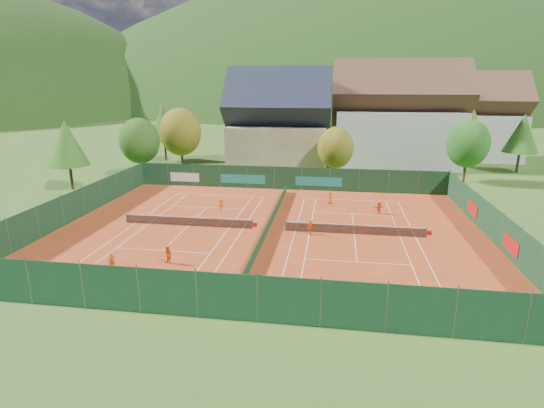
% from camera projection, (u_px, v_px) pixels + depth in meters
% --- Properties ---
extents(ground, '(600.00, 600.00, 0.00)m').
position_uv_depth(ground, '(269.00, 230.00, 40.36)').
color(ground, '#34581B').
rests_on(ground, ground).
extents(clay_pad, '(40.00, 32.00, 0.01)m').
position_uv_depth(clay_pad, '(269.00, 230.00, 40.36)').
color(clay_pad, '#A43818').
rests_on(clay_pad, ground).
extents(court_markings_left, '(11.03, 23.83, 0.00)m').
position_uv_depth(court_markings_left, '(188.00, 226.00, 41.49)').
color(court_markings_left, white).
rests_on(court_markings_left, ground).
extents(court_markings_right, '(11.03, 23.83, 0.00)m').
position_uv_depth(court_markings_right, '(354.00, 234.00, 39.22)').
color(court_markings_right, white).
rests_on(court_markings_right, ground).
extents(tennis_net_left, '(13.30, 0.10, 1.02)m').
position_uv_depth(tennis_net_left, '(190.00, 221.00, 41.33)').
color(tennis_net_left, '#59595B').
rests_on(tennis_net_left, ground).
extents(tennis_net_right, '(13.30, 0.10, 1.02)m').
position_uv_depth(tennis_net_right, '(356.00, 229.00, 39.06)').
color(tennis_net_right, '#59595B').
rests_on(tennis_net_right, ground).
extents(court_divider, '(0.03, 28.80, 1.00)m').
position_uv_depth(court_divider, '(269.00, 225.00, 40.22)').
color(court_divider, '#153A1E').
rests_on(court_divider, ground).
extents(fence_north, '(40.00, 0.10, 3.00)m').
position_uv_depth(fence_north, '(284.00, 178.00, 55.21)').
color(fence_north, '#153B21').
rests_on(fence_north, ground).
extents(fence_south, '(40.00, 0.04, 3.00)m').
position_uv_depth(fence_south, '(227.00, 297.00, 24.74)').
color(fence_south, '#163D24').
rests_on(fence_south, ground).
extents(fence_west, '(0.04, 32.00, 3.00)m').
position_uv_depth(fence_west, '(73.00, 206.00, 42.78)').
color(fence_west, '#153B20').
rests_on(fence_west, ground).
extents(fence_east, '(0.09, 32.00, 3.00)m').
position_uv_depth(fence_east, '(494.00, 225.00, 37.16)').
color(fence_east, '#13351D').
rests_on(fence_east, ground).
extents(chalet, '(16.20, 12.00, 16.00)m').
position_uv_depth(chalet, '(279.00, 127.00, 67.46)').
color(chalet, beige).
rests_on(chalet, ground).
extents(hotel_block_a, '(21.60, 11.00, 17.25)m').
position_uv_depth(hotel_block_a, '(398.00, 121.00, 70.26)').
color(hotel_block_a, silver).
rests_on(hotel_block_a, ground).
extents(hotel_block_b, '(17.28, 10.00, 15.50)m').
position_uv_depth(hotel_block_b, '(471.00, 122.00, 76.09)').
color(hotel_block_b, silver).
rests_on(hotel_block_b, ground).
extents(tree_west_front, '(5.72, 5.72, 8.69)m').
position_uv_depth(tree_west_front, '(139.00, 141.00, 60.99)').
color(tree_west_front, '#452818').
rests_on(tree_west_front, ground).
extents(tree_west_mid, '(6.44, 6.44, 9.78)m').
position_uv_depth(tree_west_mid, '(180.00, 132.00, 65.94)').
color(tree_west_mid, '#482C19').
rests_on(tree_west_mid, ground).
extents(tree_west_back, '(5.60, 5.60, 10.00)m').
position_uv_depth(tree_west_back, '(164.00, 122.00, 74.20)').
color(tree_west_back, '#432618').
rests_on(tree_west_back, ground).
extents(tree_center, '(5.01, 5.01, 7.60)m').
position_uv_depth(tree_center, '(336.00, 148.00, 59.11)').
color(tree_center, '#492C1A').
rests_on(tree_center, ground).
extents(tree_east_front, '(5.72, 5.72, 8.69)m').
position_uv_depth(tree_east_front, '(468.00, 144.00, 58.27)').
color(tree_east_front, '#472D19').
rests_on(tree_east_front, ground).
extents(tree_east_mid, '(5.04, 5.04, 9.00)m').
position_uv_depth(tree_east_mid, '(523.00, 133.00, 64.27)').
color(tree_east_mid, '#452D18').
rests_on(tree_east_mid, ground).
extents(tree_west_side, '(5.04, 5.04, 9.00)m').
position_uv_depth(tree_west_side, '(67.00, 143.00, 54.05)').
color(tree_west_side, '#482C19').
rests_on(tree_west_side, ground).
extents(tree_east_back, '(7.15, 7.15, 10.86)m').
position_uv_depth(tree_east_back, '(454.00, 123.00, 72.82)').
color(tree_east_back, '#4A2C1A').
rests_on(tree_east_back, ground).
extents(mountain_backdrop, '(820.00, 530.00, 242.00)m').
position_uv_depth(mountain_backdrop, '(370.00, 169.00, 269.18)').
color(mountain_backdrop, '#183210').
rests_on(mountain_backdrop, ground).
extents(ball_hopper, '(0.34, 0.34, 0.80)m').
position_uv_depth(ball_hopper, '(448.00, 302.00, 26.08)').
color(ball_hopper, slate).
rests_on(ball_hopper, ground).
extents(loose_ball_0, '(0.07, 0.07, 0.07)m').
position_uv_depth(loose_ball_0, '(147.00, 258.00, 33.90)').
color(loose_ball_0, '#CCD833').
rests_on(loose_ball_0, ground).
extents(loose_ball_1, '(0.07, 0.07, 0.07)m').
position_uv_depth(loose_ball_1, '(279.00, 285.00, 29.34)').
color(loose_ball_1, '#CCD833').
rests_on(loose_ball_1, ground).
extents(loose_ball_2, '(0.07, 0.07, 0.07)m').
position_uv_depth(loose_ball_2, '(322.00, 225.00, 41.68)').
color(loose_ball_2, '#CCD833').
rests_on(loose_ball_2, ground).
extents(loose_ball_3, '(0.07, 0.07, 0.07)m').
position_uv_depth(loose_ball_3, '(232.00, 202.00, 49.52)').
color(loose_ball_3, '#CCD833').
rests_on(loose_ball_3, ground).
extents(loose_ball_4, '(0.07, 0.07, 0.07)m').
position_uv_depth(loose_ball_4, '(389.00, 256.00, 34.15)').
color(loose_ball_4, '#CCD833').
rests_on(loose_ball_4, ground).
extents(player_left_near, '(0.52, 0.42, 1.25)m').
position_uv_depth(player_left_near, '(112.00, 261.00, 31.89)').
color(player_left_near, '#CC4812').
rests_on(player_left_near, ground).
extents(player_left_mid, '(0.88, 0.82, 1.45)m').
position_uv_depth(player_left_mid, '(168.00, 255.00, 32.57)').
color(player_left_mid, '#D95813').
rests_on(player_left_mid, ground).
extents(player_left_far, '(1.02, 0.77, 1.40)m').
position_uv_depth(player_left_far, '(221.00, 205.00, 45.84)').
color(player_left_far, '#E64D14').
rests_on(player_left_far, ground).
extents(player_right_near, '(0.79, 0.80, 1.36)m').
position_uv_depth(player_right_near, '(310.00, 228.00, 38.93)').
color(player_right_near, '#E35614').
rests_on(player_right_near, ground).
extents(player_right_far_a, '(0.73, 0.50, 1.46)m').
position_uv_depth(player_right_far_a, '(330.00, 198.00, 48.79)').
color(player_right_far_a, '#D56312').
rests_on(player_right_far_a, ground).
extents(player_right_far_b, '(1.26, 0.96, 1.33)m').
position_uv_depth(player_right_far_b, '(379.00, 208.00, 45.03)').
color(player_right_far_b, '#E24714').
rests_on(player_right_far_b, ground).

